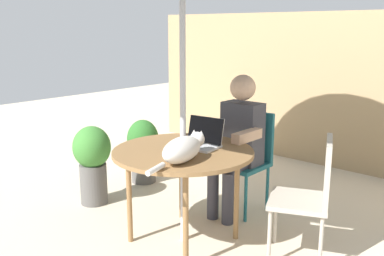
# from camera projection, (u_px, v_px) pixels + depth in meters

# --- Properties ---
(ground_plane) EXTENTS (14.00, 14.00, 0.00)m
(ground_plane) POSITION_uv_depth(u_px,v_px,m) (183.00, 240.00, 3.40)
(ground_plane) COLOR beige
(fence_back) EXTENTS (5.20, 0.08, 1.79)m
(fence_back) POSITION_uv_depth(u_px,v_px,m) (331.00, 91.00, 5.03)
(fence_back) COLOR tan
(fence_back) RESTS_ON ground
(patio_table) EXTENTS (1.05, 1.05, 0.73)m
(patio_table) POSITION_uv_depth(u_px,v_px,m) (183.00, 157.00, 3.25)
(patio_table) COLOR olive
(patio_table) RESTS_ON ground
(chair_occupied) EXTENTS (0.40, 0.40, 0.89)m
(chair_occupied) POSITION_uv_depth(u_px,v_px,m) (247.00, 153.00, 3.90)
(chair_occupied) COLOR #1E606B
(chair_occupied) RESTS_ON ground
(chair_empty) EXTENTS (0.53, 0.53, 0.89)m
(chair_empty) POSITION_uv_depth(u_px,v_px,m) (312.00, 190.00, 3.01)
(chair_empty) COLOR #B2A899
(chair_empty) RESTS_ON ground
(person_seated) EXTENTS (0.48, 0.48, 1.23)m
(person_seated) POSITION_uv_depth(u_px,v_px,m) (237.00, 138.00, 3.75)
(person_seated) COLOR #3F3F47
(person_seated) RESTS_ON ground
(laptop) EXTENTS (0.33, 0.29, 0.21)m
(laptop) POSITION_uv_depth(u_px,v_px,m) (202.00, 138.00, 3.34)
(laptop) COLOR silver
(laptop) RESTS_ON patio_table
(cat) EXTENTS (0.28, 0.65, 0.17)m
(cat) POSITION_uv_depth(u_px,v_px,m) (184.00, 149.00, 2.96)
(cat) COLOR silver
(cat) RESTS_ON patio_table
(potted_plant_near_fence) EXTENTS (0.35, 0.35, 0.74)m
(potted_plant_near_fence) POSITION_uv_depth(u_px,v_px,m) (92.00, 159.00, 4.02)
(potted_plant_near_fence) COLOR #595654
(potted_plant_near_fence) RESTS_ON ground
(potted_plant_by_chair) EXTENTS (0.34, 0.34, 0.68)m
(potted_plant_by_chair) POSITION_uv_depth(u_px,v_px,m) (143.00, 148.00, 4.60)
(potted_plant_by_chair) COLOR #595654
(potted_plant_by_chair) RESTS_ON ground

